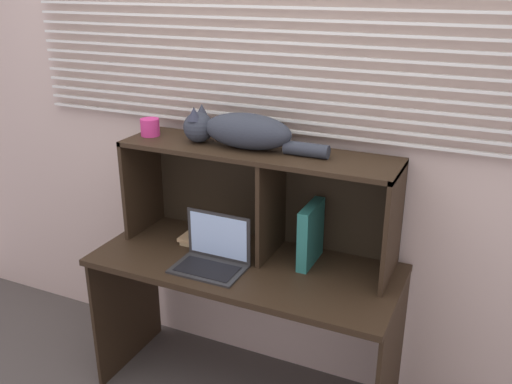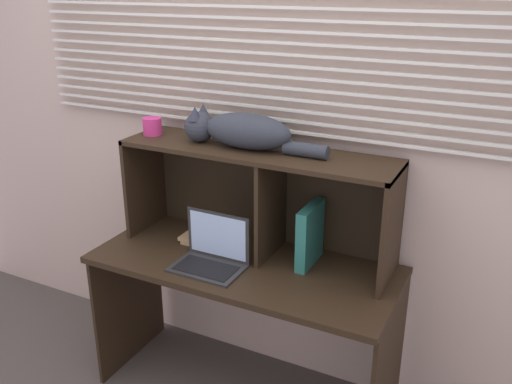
# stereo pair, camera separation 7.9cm
# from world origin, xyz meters

# --- Properties ---
(back_panel_with_blinds) EXTENTS (4.40, 0.08, 2.50)m
(back_panel_with_blinds) POSITION_xyz_m (0.00, 0.55, 1.26)
(back_panel_with_blinds) COLOR beige
(back_panel_with_blinds) RESTS_ON ground
(desk) EXTENTS (1.43, 0.61, 0.76)m
(desk) POSITION_xyz_m (0.00, 0.21, 0.61)
(desk) COLOR black
(desk) RESTS_ON ground
(hutch_shelf_unit) EXTENTS (1.30, 0.33, 0.51)m
(hutch_shelf_unit) POSITION_xyz_m (0.01, 0.37, 1.11)
(hutch_shelf_unit) COLOR black
(hutch_shelf_unit) RESTS_ON desk
(cat) EXTENTS (0.71, 0.17, 0.17)m
(cat) POSITION_xyz_m (-0.08, 0.33, 1.35)
(cat) COLOR #2C323B
(cat) RESTS_ON hutch_shelf_unit
(laptop) EXTENTS (0.32, 0.21, 0.24)m
(laptop) POSITION_xyz_m (-0.12, 0.11, 0.81)
(laptop) COLOR #2A2A2A
(laptop) RESTS_ON desk
(binder_upright) EXTENTS (0.05, 0.23, 0.29)m
(binder_upright) POSITION_xyz_m (0.27, 0.33, 0.90)
(binder_upright) COLOR #277166
(binder_upright) RESTS_ON desk
(book_stack) EXTENTS (0.20, 0.22, 0.04)m
(book_stack) POSITION_xyz_m (-0.28, 0.33, 0.78)
(book_stack) COLOR tan
(book_stack) RESTS_ON desk
(small_basket) EXTENTS (0.09, 0.09, 0.08)m
(small_basket) POSITION_xyz_m (-0.57, 0.33, 1.31)
(small_basket) COLOR #CC327A
(small_basket) RESTS_ON hutch_shelf_unit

